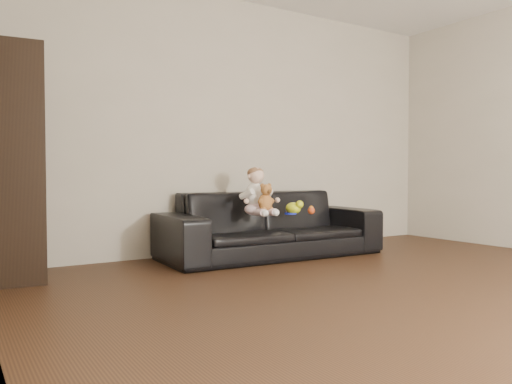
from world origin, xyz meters
TOP-DOWN VIEW (x-y plane):
  - floor at (0.00, 0.00)m, footprint 5.50×5.50m
  - wall_back at (0.00, 2.75)m, footprint 5.00×0.00m
  - wall_left at (-2.50, 0.00)m, footprint 0.00×5.50m
  - sofa at (-0.01, 2.25)m, footprint 2.17×0.91m
  - cabinet at (-2.26, 2.35)m, footprint 0.49×0.64m
  - shelf_item at (-2.24, 2.35)m, footprint 0.20×0.27m
  - baby at (-0.24, 2.13)m, footprint 0.31×0.38m
  - teddy_bear at (-0.23, 2.00)m, footprint 0.14×0.14m
  - toy_green at (0.16, 2.11)m, footprint 0.18×0.20m
  - toy_rattle at (0.29, 2.00)m, footprint 0.07×0.07m
  - toy_blue_disc at (0.12, 2.10)m, footprint 0.15×0.15m

SIDE VIEW (x-z plane):
  - floor at x=0.00m, z-range 0.00..0.00m
  - sofa at x=-0.01m, z-range 0.00..0.63m
  - toy_blue_disc at x=0.12m, z-range 0.41..0.43m
  - toy_rattle at x=0.29m, z-range 0.41..0.48m
  - toy_green at x=0.16m, z-range 0.41..0.53m
  - teddy_bear at x=-0.23m, z-range 0.46..0.71m
  - baby at x=-0.24m, z-range 0.39..0.84m
  - cabinet at x=-2.26m, z-range 0.00..1.74m
  - shelf_item at x=-2.24m, z-range 1.12..1.40m
  - wall_back at x=0.00m, z-range -1.20..3.80m
  - wall_left at x=-2.50m, z-range -1.45..4.05m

